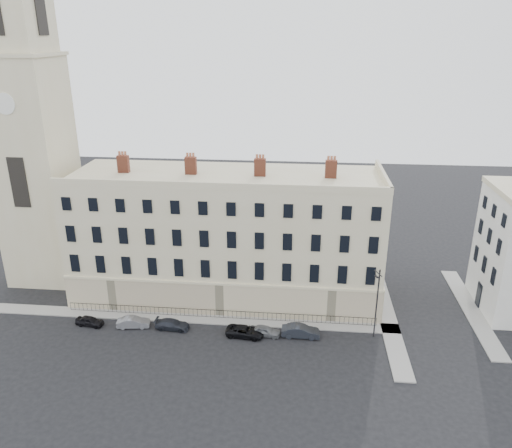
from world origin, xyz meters
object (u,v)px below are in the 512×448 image
object	(u,v)px
car_b	(133,322)
streetlamp	(377,301)
car_c	(172,324)
car_e	(265,331)
car_d	(245,331)
car_f	(301,331)
car_a	(90,321)

from	to	relation	value
car_b	streetlamp	size ratio (longest dim) A/B	0.45
car_c	car_e	distance (m)	10.22
car_d	car_b	bearing A→B (deg)	92.86
car_c	car_e	bearing A→B (deg)	-88.05
car_b	car_f	world-z (taller)	car_f
car_f	car_b	bearing A→B (deg)	90.34
car_f	streetlamp	xyz separation A→B (m)	(7.74, 0.71, 3.71)
car_b	car_f	bearing A→B (deg)	-98.69
car_c	car_f	world-z (taller)	car_f
car_e	streetlamp	size ratio (longest dim) A/B	0.42
car_a	car_b	distance (m)	4.93
car_a	car_d	xyz separation A→B (m)	(17.36, -0.42, 0.04)
car_a	car_c	xyz separation A→B (m)	(9.26, 0.19, 0.02)
car_a	car_f	xyz separation A→B (m)	(23.23, 0.05, 0.14)
car_d	car_f	size ratio (longest dim) A/B	1.01
streetlamp	car_a	bearing A→B (deg)	160.28
car_a	car_e	xyz separation A→B (m)	(19.47, -0.08, 0.03)
car_b	car_e	xyz separation A→B (m)	(14.55, -0.22, -0.03)
car_c	car_a	bearing A→B (deg)	94.63
car_a	car_d	world-z (taller)	car_d
car_b	car_d	size ratio (longest dim) A/B	0.87
car_e	car_f	xyz separation A→B (m)	(3.76, 0.13, 0.11)
car_a	car_d	bearing A→B (deg)	-83.81
car_d	car_e	xyz separation A→B (m)	(2.12, 0.34, -0.01)
car_a	car_e	world-z (taller)	car_e
car_d	car_e	distance (m)	2.14
car_c	car_f	distance (m)	13.98
car_b	car_d	bearing A→B (deg)	-101.00
streetlamp	car_b	bearing A→B (deg)	160.25
car_a	car_b	xyz separation A→B (m)	(4.92, 0.13, 0.06)
car_c	car_d	xyz separation A→B (m)	(8.10, -0.61, 0.02)
car_a	car_c	distance (m)	9.26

